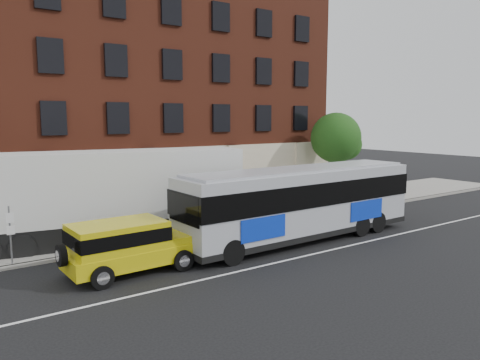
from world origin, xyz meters
TOP-DOWN VIEW (x-y plane):
  - ground at (0.00, 0.00)m, footprint 120.00×120.00m
  - sidewalk at (0.00, 9.00)m, footprint 60.00×6.00m
  - kerb at (0.00, 6.00)m, footprint 60.00×0.25m
  - lane_line at (0.00, 0.50)m, footprint 60.00×0.12m
  - building at (-0.01, 16.92)m, footprint 30.00×12.10m
  - sign_pole at (-8.50, 6.15)m, footprint 0.30×0.20m
  - street_tree at (13.54, 9.48)m, footprint 3.60×3.60m
  - city_bus at (3.85, 2.60)m, footprint 13.09×3.00m
  - yellow_suv at (-5.00, 2.82)m, footprint 5.40×2.49m
  - shipping_container at (-4.16, 7.57)m, footprint 13.50×4.95m

SIDE VIEW (x-z plane):
  - ground at x=0.00m, z-range 0.00..0.00m
  - lane_line at x=0.00m, z-range 0.00..0.01m
  - sidewalk at x=0.00m, z-range 0.00..0.15m
  - kerb at x=0.00m, z-range 0.00..0.15m
  - yellow_suv at x=-5.00m, z-range 0.15..2.20m
  - sign_pole at x=-8.50m, z-range 0.20..2.70m
  - city_bus at x=3.85m, z-range 0.19..3.76m
  - shipping_container at x=-4.16m, z-range -0.02..4.39m
  - street_tree at x=13.54m, z-range 1.31..7.51m
  - building at x=-0.01m, z-range 0.08..15.08m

